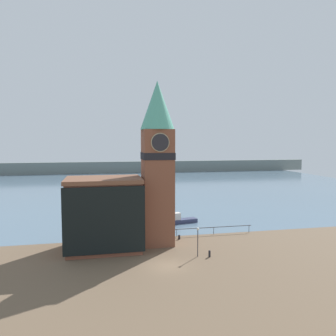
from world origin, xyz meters
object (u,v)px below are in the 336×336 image
(boat_near, at_px, (176,220))
(mooring_bollard_far, at_px, (209,253))
(pier_building, at_px, (104,214))
(lamp_post, at_px, (198,236))
(clock_tower, at_px, (158,159))
(mooring_bollard_near, at_px, (179,237))

(boat_near, height_order, mooring_bollard_far, boat_near)
(boat_near, bearing_deg, pier_building, -148.40)
(pier_building, distance_m, lamp_post, 12.14)
(clock_tower, relative_size, pier_building, 2.26)
(clock_tower, distance_m, pier_building, 9.88)
(clock_tower, xyz_separation_m, pier_building, (-7.04, -0.85, -6.87))
(mooring_bollard_far, distance_m, lamp_post, 2.48)
(clock_tower, bearing_deg, mooring_bollard_far, -50.96)
(pier_building, height_order, lamp_post, pier_building)
(pier_building, height_order, mooring_bollard_far, pier_building)
(boat_near, relative_size, lamp_post, 1.91)
(pier_building, bearing_deg, mooring_bollard_far, -24.24)
(clock_tower, bearing_deg, boat_near, 64.14)
(boat_near, relative_size, mooring_bollard_near, 10.37)
(mooring_bollard_near, height_order, mooring_bollard_far, mooring_bollard_far)
(mooring_bollard_far, bearing_deg, pier_building, 155.76)
(mooring_bollard_near, bearing_deg, boat_near, 79.77)
(lamp_post, bearing_deg, boat_near, 86.24)
(pier_building, bearing_deg, mooring_bollard_near, 11.83)
(boat_near, relative_size, mooring_bollard_far, 8.15)
(pier_building, bearing_deg, boat_near, 42.42)
(clock_tower, relative_size, lamp_post, 6.14)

